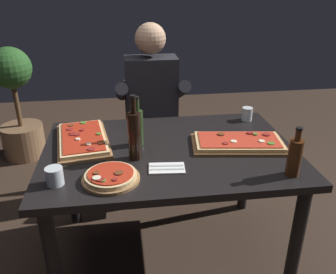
{
  "coord_description": "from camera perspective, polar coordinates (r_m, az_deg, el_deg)",
  "views": [
    {
      "loc": [
        -0.25,
        -1.75,
        1.63
      ],
      "look_at": [
        0.0,
        0.05,
        0.79
      ],
      "focal_mm": 37.79,
      "sensor_mm": 36.0,
      "label": 1
    }
  ],
  "objects": [
    {
      "name": "pizza_rectangular_left",
      "position": [
        2.11,
        -13.6,
        -0.35
      ],
      "size": [
        0.36,
        0.55,
        0.05
      ],
      "color": "brown",
      "rests_on": "dining_table"
    },
    {
      "name": "pizza_rectangular_front",
      "position": [
        2.04,
        11.31,
        -0.9
      ],
      "size": [
        0.56,
        0.34,
        0.05
      ],
      "color": "brown",
      "rests_on": "dining_table"
    },
    {
      "name": "napkin_cutlery_set",
      "position": [
        1.78,
        -0.19,
        -5.06
      ],
      "size": [
        0.19,
        0.13,
        0.01
      ],
      "color": "white",
      "rests_on": "dining_table"
    },
    {
      "name": "dining_table",
      "position": [
        2.02,
        0.19,
        -4.32
      ],
      "size": [
        1.4,
        0.96,
        0.74
      ],
      "color": "black",
      "rests_on": "ground_plane"
    },
    {
      "name": "vinegar_bottle_green",
      "position": [
        1.79,
        19.75,
        -2.97
      ],
      "size": [
        0.07,
        0.07,
        0.25
      ],
      "color": "#47230F",
      "rests_on": "dining_table"
    },
    {
      "name": "pizza_round_far",
      "position": [
        1.7,
        -9.21,
        -6.35
      ],
      "size": [
        0.27,
        0.27,
        0.05
      ],
      "color": "olive",
      "rests_on": "dining_table"
    },
    {
      "name": "tumbler_far_side",
      "position": [
        1.72,
        -17.83,
        -6.04
      ],
      "size": [
        0.08,
        0.08,
        0.09
      ],
      "color": "silver",
      "rests_on": "dining_table"
    },
    {
      "name": "ground_plane",
      "position": [
        2.4,
        0.17,
        -17.88
      ],
      "size": [
        6.4,
        6.4,
        0.0
      ],
      "primitive_type": "plane",
      "color": "#38281E"
    },
    {
      "name": "tumbler_near_camera",
      "position": [
        2.42,
        12.63,
        3.65
      ],
      "size": [
        0.07,
        0.07,
        0.09
      ],
      "color": "silver",
      "rests_on": "dining_table"
    },
    {
      "name": "seated_diner",
      "position": [
        2.65,
        -2.57,
        5.18
      ],
      "size": [
        0.53,
        0.41,
        1.33
      ],
      "color": "#23232D",
      "rests_on": "ground_plane"
    },
    {
      "name": "diner_chair",
      "position": [
        2.86,
        -2.7,
        1.14
      ],
      "size": [
        0.44,
        0.44,
        0.87
      ],
      "color": "#3D2B1E",
      "rests_on": "ground_plane"
    },
    {
      "name": "oil_bottle_amber",
      "position": [
        1.99,
        -4.92,
        1.71
      ],
      "size": [
        0.06,
        0.06,
        0.29
      ],
      "color": "#233819",
      "rests_on": "dining_table"
    },
    {
      "name": "potted_plant_corner",
      "position": [
        3.59,
        -23.17,
        4.82
      ],
      "size": [
        0.39,
        0.39,
        1.06
      ],
      "color": "#846042",
      "rests_on": "ground_plane"
    },
    {
      "name": "wine_bottle_dark",
      "position": [
        1.83,
        -5.45,
        0.38
      ],
      "size": [
        0.07,
        0.07,
        0.35
      ],
      "color": "black",
      "rests_on": "dining_table"
    }
  ]
}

